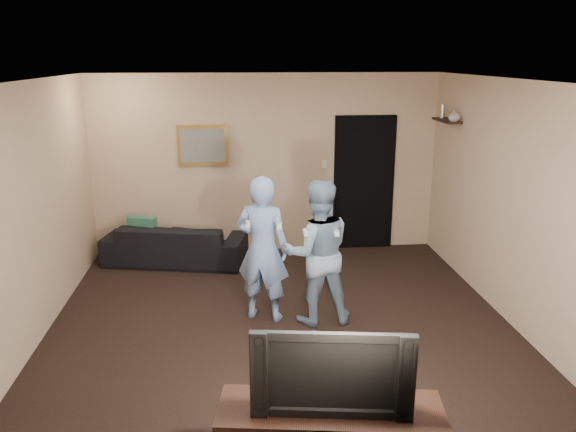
{
  "coord_description": "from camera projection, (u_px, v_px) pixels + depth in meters",
  "views": [
    {
      "loc": [
        -0.47,
        -5.53,
        2.84
      ],
      "look_at": [
        0.1,
        0.3,
        1.15
      ],
      "focal_mm": 35.0,
      "sensor_mm": 36.0,
      "label": 1
    }
  ],
  "objects": [
    {
      "name": "ground",
      "position": [
        281.0,
        325.0,
        6.12
      ],
      "size": [
        5.0,
        5.0,
        0.0
      ],
      "primitive_type": "plane",
      "color": "black",
      "rests_on": "ground"
    },
    {
      "name": "ceiling",
      "position": [
        280.0,
        80.0,
        5.4
      ],
      "size": [
        5.0,
        5.0,
        0.04
      ],
      "primitive_type": "cube",
      "color": "silver",
      "rests_on": "wall_back"
    },
    {
      "name": "wall_back",
      "position": [
        266.0,
        165.0,
        8.15
      ],
      "size": [
        5.0,
        0.04,
        2.6
      ],
      "primitive_type": "cube",
      "color": "tan",
      "rests_on": "ground"
    },
    {
      "name": "wall_front",
      "position": [
        316.0,
        321.0,
        3.37
      ],
      "size": [
        5.0,
        0.04,
        2.6
      ],
      "primitive_type": "cube",
      "color": "tan",
      "rests_on": "ground"
    },
    {
      "name": "wall_left",
      "position": [
        29.0,
        217.0,
        5.53
      ],
      "size": [
        0.04,
        5.0,
        2.6
      ],
      "primitive_type": "cube",
      "color": "tan",
      "rests_on": "ground"
    },
    {
      "name": "wall_right",
      "position": [
        514.0,
        204.0,
        6.0
      ],
      "size": [
        0.04,
        5.0,
        2.6
      ],
      "primitive_type": "cube",
      "color": "tan",
      "rests_on": "ground"
    },
    {
      "name": "sofa",
      "position": [
        175.0,
        243.0,
        7.9
      ],
      "size": [
        2.07,
        1.16,
        0.57
      ],
      "primitive_type": "imported",
      "rotation": [
        0.0,
        0.0,
        2.93
      ],
      "color": "black",
      "rests_on": "ground"
    },
    {
      "name": "throw_pillow",
      "position": [
        143.0,
        231.0,
        7.81
      ],
      "size": [
        0.42,
        0.26,
        0.4
      ],
      "primitive_type": "cube",
      "rotation": [
        0.0,
        0.0,
        -0.36
      ],
      "color": "#1C5444",
      "rests_on": "sofa"
    },
    {
      "name": "painting_frame",
      "position": [
        203.0,
        145.0,
        7.96
      ],
      "size": [
        0.72,
        0.05,
        0.57
      ],
      "primitive_type": "cube",
      "color": "olive",
      "rests_on": "wall_back"
    },
    {
      "name": "painting_canvas",
      "position": [
        203.0,
        146.0,
        7.94
      ],
      "size": [
        0.62,
        0.01,
        0.47
      ],
      "primitive_type": "cube",
      "color": "slate",
      "rests_on": "painting_frame"
    },
    {
      "name": "doorway",
      "position": [
        364.0,
        183.0,
        8.34
      ],
      "size": [
        0.9,
        0.06,
        2.0
      ],
      "primitive_type": "cube",
      "color": "black",
      "rests_on": "ground"
    },
    {
      "name": "light_switch",
      "position": [
        324.0,
        164.0,
        8.21
      ],
      "size": [
        0.08,
        0.02,
        0.12
      ],
      "primitive_type": "cube",
      "color": "silver",
      "rests_on": "wall_back"
    },
    {
      "name": "wall_shelf",
      "position": [
        447.0,
        120.0,
        7.52
      ],
      "size": [
        0.2,
        0.6,
        0.03
      ],
      "primitive_type": "cube",
      "color": "black",
      "rests_on": "wall_right"
    },
    {
      "name": "shelf_vase",
      "position": [
        454.0,
        116.0,
        7.26
      ],
      "size": [
        0.16,
        0.16,
        0.15
      ],
      "primitive_type": "imported",
      "rotation": [
        0.0,
        0.0,
        -0.12
      ],
      "color": "silver",
      "rests_on": "wall_shelf"
    },
    {
      "name": "shelf_figurine",
      "position": [
        443.0,
        111.0,
        7.65
      ],
      "size": [
        0.06,
        0.06,
        0.18
      ],
      "primitive_type": "cylinder",
      "color": "#B9B9BD",
      "rests_on": "wall_shelf"
    },
    {
      "name": "television",
      "position": [
        332.0,
        368.0,
        3.73
      ],
      "size": [
        1.08,
        0.29,
        0.62
      ],
      "primitive_type": "imported",
      "rotation": [
        0.0,
        0.0,
        -0.15
      ],
      "color": "black",
      "rests_on": "tv_console"
    },
    {
      "name": "wii_player_left",
      "position": [
        263.0,
        249.0,
        6.09
      ],
      "size": [
        0.69,
        0.58,
        1.62
      ],
      "color": "#7DA0D9",
      "rests_on": "ground"
    },
    {
      "name": "wii_player_right",
      "position": [
        317.0,
        253.0,
        6.01
      ],
      "size": [
        0.8,
        0.64,
        1.59
      ],
      "color": "#7D9AB5",
      "rests_on": "ground"
    }
  ]
}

